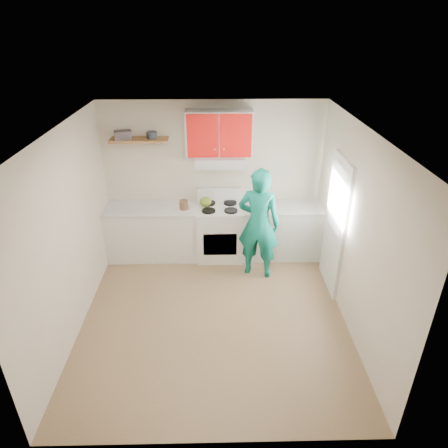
{
  "coord_description": "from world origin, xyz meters",
  "views": [
    {
      "loc": [
        0.04,
        -4.37,
        3.73
      ],
      "look_at": [
        0.15,
        0.55,
        1.15
      ],
      "focal_mm": 31.87,
      "sensor_mm": 36.0,
      "label": 1
    }
  ],
  "objects_px": {
    "person": "(259,224)",
    "kettle": "(205,202)",
    "stove": "(220,232)",
    "crock": "(184,205)",
    "tin": "(152,135)"
  },
  "relations": [
    {
      "from": "tin",
      "to": "crock",
      "type": "bearing_deg",
      "value": -27.64
    },
    {
      "from": "stove",
      "to": "crock",
      "type": "bearing_deg",
      "value": -175.87
    },
    {
      "from": "tin",
      "to": "person",
      "type": "height_order",
      "value": "tin"
    },
    {
      "from": "person",
      "to": "kettle",
      "type": "bearing_deg",
      "value": -19.37
    },
    {
      "from": "stove",
      "to": "person",
      "type": "bearing_deg",
      "value": -43.09
    },
    {
      "from": "kettle",
      "to": "person",
      "type": "relative_size",
      "value": 0.11
    },
    {
      "from": "stove",
      "to": "kettle",
      "type": "relative_size",
      "value": 4.68
    },
    {
      "from": "kettle",
      "to": "crock",
      "type": "distance_m",
      "value": 0.37
    },
    {
      "from": "crock",
      "to": "kettle",
      "type": "bearing_deg",
      "value": 15.99
    },
    {
      "from": "kettle",
      "to": "crock",
      "type": "height_order",
      "value": "kettle"
    },
    {
      "from": "crock",
      "to": "person",
      "type": "xyz_separation_m",
      "value": [
        1.18,
        -0.51,
        -0.09
      ]
    },
    {
      "from": "stove",
      "to": "crock",
      "type": "distance_m",
      "value": 0.79
    },
    {
      "from": "person",
      "to": "tin",
      "type": "bearing_deg",
      "value": -7.51
    },
    {
      "from": "crock",
      "to": "person",
      "type": "distance_m",
      "value": 1.29
    },
    {
      "from": "kettle",
      "to": "stove",
      "type": "bearing_deg",
      "value": -24.75
    }
  ]
}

